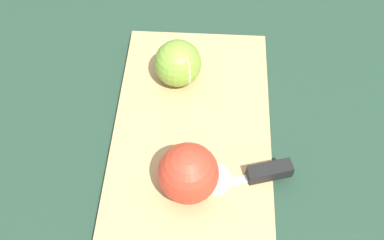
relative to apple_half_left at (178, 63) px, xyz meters
name	(u,v)px	position (x,y,z in m)	size (l,w,h in m)	color
ground_plane	(192,134)	(0.11, 0.01, -0.06)	(4.00, 4.00, 0.00)	#1E3828
cutting_board	(192,130)	(0.11, 0.01, -0.05)	(0.48, 0.33, 0.02)	tan
apple_half_left	(178,63)	(0.00, 0.00, 0.00)	(0.08, 0.08, 0.08)	olive
apple_half_right	(188,173)	(0.22, -0.01, 0.00)	(0.09, 0.09, 0.09)	red
knife	(264,173)	(0.21, 0.11, -0.03)	(0.03, 0.17, 0.02)	silver
apple_slice	(214,179)	(0.21, 0.03, -0.04)	(0.05, 0.05, 0.01)	beige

